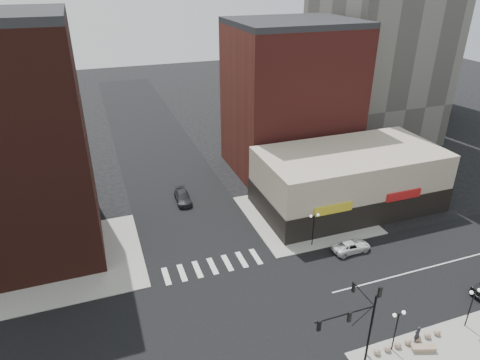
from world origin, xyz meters
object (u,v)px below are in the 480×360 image
stone_bench (423,348)px  street_lamp_ne (314,222)px  street_lamp_se_a (398,321)px  white_suv (351,246)px  dark_sedan_north (183,197)px  street_lamp_se_b (473,299)px  pedestrian (417,334)px  traffic_signal (360,316)px

stone_bench → street_lamp_ne: bearing=113.5°
street_lamp_se_a → white_suv: street_lamp_se_a is taller
street_lamp_ne → dark_sedan_north: size_ratio=0.86×
street_lamp_se_a → dark_sedan_north: size_ratio=0.86×
street_lamp_se_b → street_lamp_ne: bearing=113.6°
street_lamp_se_b → pedestrian: street_lamp_se_b is taller
traffic_signal → street_lamp_se_a: bearing=-2.6°
street_lamp_se_a → pedestrian: 3.41m
pedestrian → stone_bench: size_ratio=0.80×
traffic_signal → pedestrian: bearing=-1.5°
traffic_signal → stone_bench: traffic_signal is taller
street_lamp_se_b → stone_bench: street_lamp_se_b is taller
street_lamp_ne → white_suv: bearing=-33.3°
dark_sedan_north → stone_bench: 35.07m
traffic_signal → pedestrian: traffic_signal is taller
dark_sedan_north → stone_bench: (13.32, -32.44, -0.33)m
white_suv → stone_bench: (-2.27, -14.55, -0.26)m
white_suv → street_lamp_se_a: bearing=159.1°
traffic_signal → pedestrian: (6.27, -0.17, -3.98)m
street_lamp_se_a → street_lamp_se_b: size_ratio=1.00×
street_lamp_se_a → street_lamp_ne: bearing=86.4°
stone_bench → pedestrian: bearing=104.8°
street_lamp_ne → stone_bench: (1.44, -17.00, -2.92)m
street_lamp_se_b → dark_sedan_north: (-18.88, 31.44, -2.59)m
street_lamp_se_b → dark_sedan_north: street_lamp_se_b is taller
street_lamp_se_a → street_lamp_ne: same height
white_suv → stone_bench: white_suv is taller
pedestrian → street_lamp_se_b: bearing=178.3°
traffic_signal → white_suv: 16.43m
street_lamp_se_a → street_lamp_ne: size_ratio=1.00×
white_suv → stone_bench: 14.73m
street_lamp_se_b → pedestrian: (-5.49, 0.00, -2.31)m
street_lamp_ne → stone_bench: street_lamp_ne is taller
traffic_signal → street_lamp_ne: (4.76, 15.83, -1.67)m
street_lamp_se_a → pedestrian: bearing=0.0°
street_lamp_se_a → white_suv: 14.60m
traffic_signal → stone_bench: (6.21, -1.17, -4.59)m
pedestrian → street_lamp_se_a: bearing=-1.7°
street_lamp_ne → stone_bench: size_ratio=1.95×
white_suv → pedestrian: pedestrian is taller
street_lamp_se_b → white_suv: 14.20m
street_lamp_ne → white_suv: street_lamp_ne is taller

